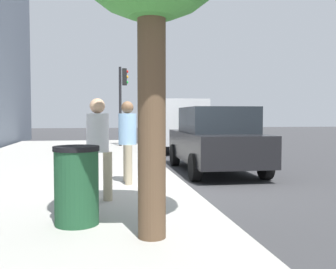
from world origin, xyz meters
TOP-DOWN VIEW (x-y plane):
  - ground_plane at (0.00, 0.00)m, footprint 80.00×80.00m
  - sidewalk_slab at (0.00, 3.00)m, footprint 28.00×6.00m
  - parking_meter at (-0.05, 0.48)m, footprint 0.36×0.12m
  - pedestrian_at_meter at (-0.06, 1.18)m, footprint 0.52×0.37m
  - pedestrian_bystander at (-1.55, 1.77)m, footprint 0.37×0.47m
  - parked_sedan_near at (2.13, -1.35)m, footprint 4.43×2.03m
  - parked_van_far at (8.75, -1.35)m, footprint 5.21×2.13m
  - traffic_signal at (9.79, 0.77)m, footprint 0.24×0.44m
  - trash_bin at (-2.99, 2.02)m, footprint 0.59×0.59m

SIDE VIEW (x-z plane):
  - ground_plane at x=0.00m, z-range 0.00..0.00m
  - sidewalk_slab at x=0.00m, z-range 0.00..0.15m
  - trash_bin at x=-2.99m, z-range 0.15..1.16m
  - parked_sedan_near at x=2.13m, z-range 0.01..1.78m
  - pedestrian_bystander at x=-1.55m, z-range 0.29..1.97m
  - pedestrian_at_meter at x=-0.06m, z-range 0.29..1.98m
  - parking_meter at x=-0.05m, z-range 0.46..1.87m
  - parked_van_far at x=8.75m, z-range 0.17..2.35m
  - traffic_signal at x=9.79m, z-range 0.78..4.38m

